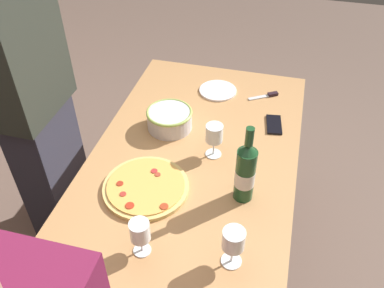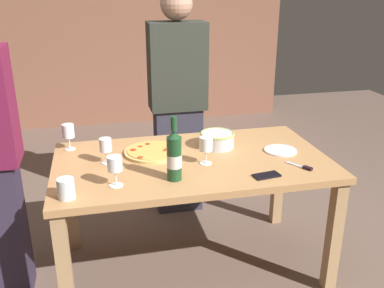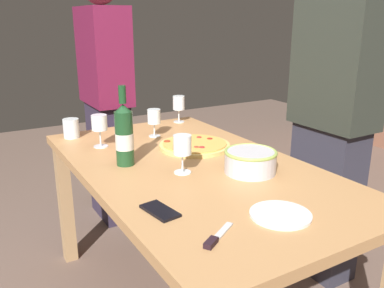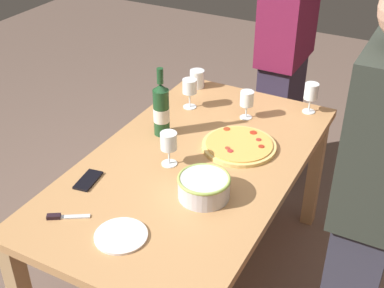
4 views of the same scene
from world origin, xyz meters
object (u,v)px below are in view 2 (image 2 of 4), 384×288
at_px(serving_bowl, 217,139).
at_px(wine_glass_near_pizza, 68,132).
at_px(wine_bottle, 174,156).
at_px(person_guest_left, 178,104).
at_px(wine_glass_by_bottle, 115,165).
at_px(pizza, 153,152).
at_px(pizza_knife, 303,167).
at_px(cell_phone, 267,175).
at_px(side_plate, 280,150).
at_px(dining_table, 192,173).
at_px(wine_glass_far_left, 206,145).
at_px(wine_glass_far_right, 106,146).
at_px(cup_amber, 66,188).

relative_size(serving_bowl, wine_glass_near_pizza, 1.34).
relative_size(wine_bottle, person_guest_left, 0.20).
bearing_deg(wine_glass_by_bottle, wine_bottle, 1.85).
relative_size(pizza, wine_glass_by_bottle, 2.17).
bearing_deg(serving_bowl, pizza_knife, -48.22).
height_order(pizza, wine_glass_by_bottle, wine_glass_by_bottle).
bearing_deg(person_guest_left, cell_phone, 18.61).
bearing_deg(wine_glass_near_pizza, side_plate, -14.11).
height_order(wine_bottle, wine_glass_by_bottle, wine_bottle).
relative_size(dining_table, wine_glass_far_left, 9.97).
bearing_deg(wine_glass_far_right, cell_phone, -24.40).
relative_size(pizza, wine_glass_far_right, 2.34).
bearing_deg(wine_glass_far_right, pizza, 16.66).
height_order(pizza, wine_bottle, wine_bottle).
bearing_deg(wine_glass_far_left, wine_bottle, -142.33).
bearing_deg(wine_glass_far_right, pizza_knife, -16.47).
bearing_deg(wine_glass_far_right, dining_table, -6.31).
bearing_deg(side_plate, wine_glass_by_bottle, -165.57).
distance_m(pizza, pizza_knife, 0.88).
height_order(dining_table, pizza, pizza).
distance_m(wine_glass_near_pizza, wine_glass_by_bottle, 0.63).
distance_m(wine_bottle, person_guest_left, 1.06).
relative_size(cup_amber, cell_phone, 0.71).
xyz_separation_m(wine_glass_by_bottle, cup_amber, (-0.24, -0.08, -0.07)).
distance_m(wine_glass_by_bottle, cup_amber, 0.26).
relative_size(serving_bowl, cup_amber, 2.13).
bearing_deg(side_plate, wine_bottle, -160.49).
xyz_separation_m(wine_bottle, wine_glass_by_bottle, (-0.31, -0.01, -0.02)).
bearing_deg(wine_glass_by_bottle, wine_glass_near_pizza, 113.22).
distance_m(wine_glass_near_pizza, side_plate, 1.31).
bearing_deg(wine_bottle, wine_glass_far_left, 37.67).
bearing_deg(wine_glass_near_pizza, person_guest_left, 30.97).
distance_m(cell_phone, pizza_knife, 0.25).
height_order(wine_glass_by_bottle, person_guest_left, person_guest_left).
xyz_separation_m(wine_glass_near_pizza, wine_glass_by_bottle, (0.25, -0.58, 0.01)).
bearing_deg(wine_glass_far_right, serving_bowl, 8.73).
bearing_deg(dining_table, side_plate, 0.50).
relative_size(pizza, person_guest_left, 0.21).
height_order(pizza, wine_glass_far_right, wine_glass_far_right).
distance_m(pizza, serving_bowl, 0.41).
relative_size(dining_table, wine_glass_near_pizza, 9.83).
distance_m(wine_glass_near_pizza, cell_phone, 1.23).
height_order(wine_glass_by_bottle, wine_glass_far_left, wine_glass_by_bottle).
xyz_separation_m(dining_table, pizza_knife, (0.58, -0.26, 0.10)).
xyz_separation_m(wine_glass_near_pizza, cup_amber, (0.01, -0.66, -0.06)).
distance_m(dining_table, person_guest_left, 0.82).
distance_m(wine_glass_far_right, side_plate, 1.06).
bearing_deg(pizza_knife, serving_bowl, 131.78).
height_order(cup_amber, person_guest_left, person_guest_left).
bearing_deg(wine_bottle, cup_amber, -170.62).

